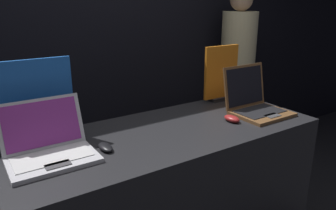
% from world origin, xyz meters
% --- Properties ---
extents(wall_back, '(8.00, 0.05, 2.80)m').
position_xyz_m(wall_back, '(0.00, 1.52, 1.40)').
color(wall_back, black).
rests_on(wall_back, ground_plane).
extents(display_counter, '(1.77, 0.71, 0.93)m').
position_xyz_m(display_counter, '(0.00, 0.36, 0.46)').
color(display_counter, black).
rests_on(display_counter, ground_plane).
extents(laptop_front, '(0.38, 0.33, 0.25)m').
position_xyz_m(laptop_front, '(-0.64, 0.38, 0.98)').
color(laptop_front, '#B7B7BC').
rests_on(laptop_front, display_counter).
extents(mouse_front, '(0.06, 0.12, 0.03)m').
position_xyz_m(mouse_front, '(-0.39, 0.31, 0.94)').
color(mouse_front, black).
rests_on(mouse_front, display_counter).
extents(promo_stand_front, '(0.38, 0.07, 0.43)m').
position_xyz_m(promo_stand_front, '(-0.64, 0.59, 1.13)').
color(promo_stand_front, black).
rests_on(promo_stand_front, display_counter).
extents(laptop_back, '(0.35, 0.34, 0.29)m').
position_xyz_m(laptop_back, '(0.65, 0.31, 0.99)').
color(laptop_back, brown).
rests_on(laptop_back, display_counter).
extents(mouse_back, '(0.07, 0.11, 0.04)m').
position_xyz_m(mouse_back, '(0.41, 0.26, 0.94)').
color(mouse_back, maroon).
rests_on(mouse_back, display_counter).
extents(promo_stand_back, '(0.29, 0.07, 0.40)m').
position_xyz_m(promo_stand_back, '(0.65, 0.64, 1.11)').
color(promo_stand_back, black).
rests_on(promo_stand_back, display_counter).
extents(person_bystander, '(0.33, 0.33, 1.74)m').
position_xyz_m(person_bystander, '(1.35, 1.18, 0.90)').
color(person_bystander, '#282833').
rests_on(person_bystander, ground_plane).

